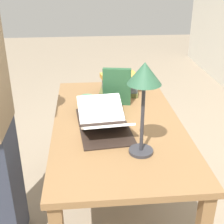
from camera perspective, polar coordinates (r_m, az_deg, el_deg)
ground_plane at (r=2.36m, az=0.81°, el=-17.50°), size 12.00×12.00×0.00m
reading_desk at (r=1.98m, az=0.92°, el=-3.96°), size 1.43×0.78×0.72m
open_book at (r=1.86m, az=-1.56°, el=-1.66°), size 0.54×0.34×0.12m
book_stack_tall at (r=2.33m, az=1.32°, el=5.07°), size 0.23×0.31×0.15m
book_standing_upright at (r=2.12m, az=0.89°, el=4.64°), size 0.07×0.19×0.26m
reading_lamp at (r=1.46m, az=5.90°, el=5.49°), size 0.16×0.16×0.48m
coffee_mug at (r=2.10m, az=-4.55°, el=1.80°), size 0.11×0.10×0.09m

